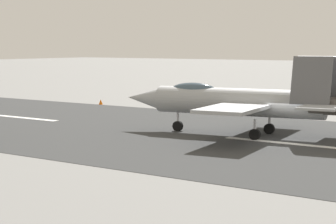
# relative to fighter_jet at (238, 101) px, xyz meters

# --- Properties ---
(ground_plane) EXTENTS (400.00, 400.00, 0.00)m
(ground_plane) POSITION_rel_fighter_jet_xyz_m (-3.87, 1.49, -2.45)
(ground_plane) COLOR gray
(runway_strip) EXTENTS (240.00, 26.00, 0.02)m
(runway_strip) POSITION_rel_fighter_jet_xyz_m (-3.88, 1.49, -2.44)
(runway_strip) COLOR #343535
(runway_strip) RESTS_ON ground
(fighter_jet) EXTENTS (17.00, 13.64, 5.64)m
(fighter_jet) POSITION_rel_fighter_jet_xyz_m (0.00, 0.00, 0.00)
(fighter_jet) COLOR #9DA0A4
(fighter_jet) RESTS_ON ground
(marker_cone_mid) EXTENTS (0.44, 0.44, 0.55)m
(marker_cone_mid) POSITION_rel_fighter_jet_xyz_m (3.61, -11.82, -2.17)
(marker_cone_mid) COLOR orange
(marker_cone_mid) RESTS_ON ground
(marker_cone_far) EXTENTS (0.44, 0.44, 0.55)m
(marker_cone_far) POSITION_rel_fighter_jet_xyz_m (23.09, -11.82, -2.17)
(marker_cone_far) COLOR orange
(marker_cone_far) RESTS_ON ground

